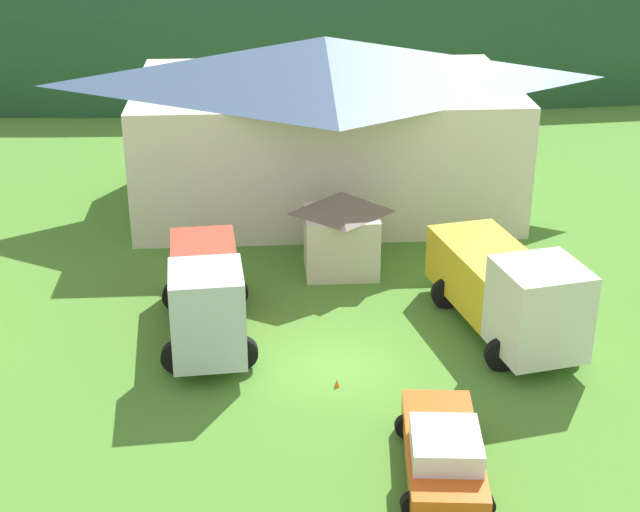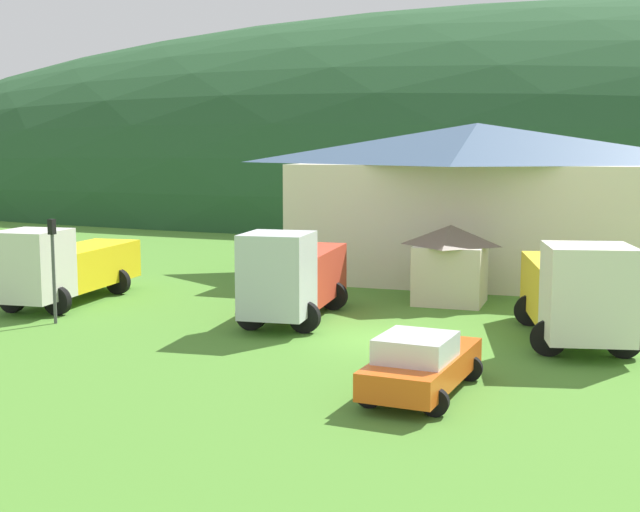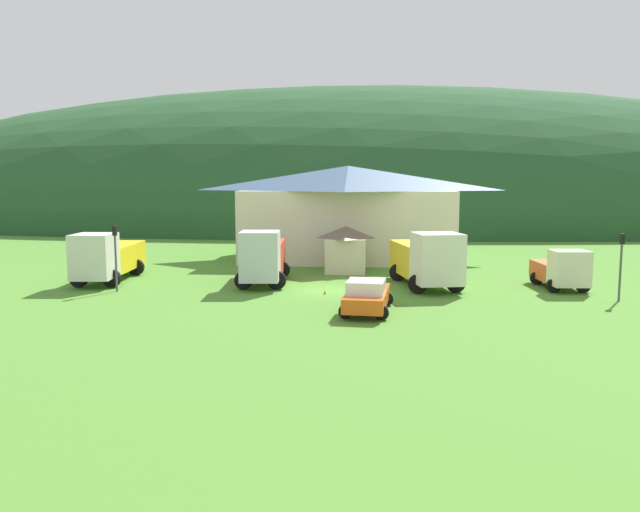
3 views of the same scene
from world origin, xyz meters
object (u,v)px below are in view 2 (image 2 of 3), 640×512
at_px(traffic_cone_near_pickup, 377,348).
at_px(depot_building, 476,198).
at_px(heavy_rig_striped, 575,290).
at_px(traffic_light_west, 53,259).
at_px(flatbed_truck_yellow, 64,265).
at_px(service_pickup_orange, 421,363).
at_px(tow_truck_silver, 293,274).
at_px(play_shed_cream, 450,263).

bearing_deg(traffic_cone_near_pickup, depot_building, 87.35).
bearing_deg(depot_building, heavy_rig_striped, -68.53).
bearing_deg(traffic_light_west, traffic_cone_near_pickup, 0.31).
bearing_deg(traffic_light_west, heavy_rig_striped, 9.23).
bearing_deg(flatbed_truck_yellow, heavy_rig_striped, 84.70).
height_order(depot_building, flatbed_truck_yellow, depot_building).
height_order(heavy_rig_striped, traffic_cone_near_pickup, heavy_rig_striped).
bearing_deg(traffic_light_west, service_pickup_orange, -17.56).
xyz_separation_m(tow_truck_silver, heavy_rig_striped, (9.97, -0.33, 0.01)).
distance_m(depot_building, heavy_rig_striped, 14.32).
bearing_deg(tow_truck_silver, flatbed_truck_yellow, -95.20).
bearing_deg(heavy_rig_striped, depot_building, -170.39).
relative_size(flatbed_truck_yellow, tow_truck_silver, 1.10).
xyz_separation_m(depot_building, traffic_light_west, (-12.80, -16.10, -1.52)).
distance_m(play_shed_cream, service_pickup_orange, 13.21).
relative_size(flatbed_truck_yellow, traffic_light_west, 2.13).
bearing_deg(traffic_cone_near_pickup, flatbed_truck_yellow, 166.63).
distance_m(play_shed_cream, traffic_cone_near_pickup, 8.66).
distance_m(service_pickup_orange, traffic_cone_near_pickup, 5.28).
xyz_separation_m(play_shed_cream, tow_truck_silver, (-4.89, -5.27, 0.06)).
relative_size(depot_building, traffic_light_west, 4.65).
bearing_deg(flatbed_truck_yellow, service_pickup_orange, 60.21).
xyz_separation_m(play_shed_cream, traffic_cone_near_pickup, (-0.85, -8.46, -1.67)).
relative_size(depot_building, traffic_cone_near_pickup, 35.16).
distance_m(flatbed_truck_yellow, traffic_cone_near_pickup, 14.54).
height_order(play_shed_cream, traffic_light_west, traffic_light_west).
bearing_deg(heavy_rig_striped, traffic_cone_near_pickup, -76.13).
xyz_separation_m(depot_building, tow_truck_silver, (-4.78, -12.85, -2.16)).
distance_m(tow_truck_silver, traffic_cone_near_pickup, 5.43).
bearing_deg(play_shed_cream, flatbed_truck_yellow, -161.05).
bearing_deg(play_shed_cream, service_pickup_orange, -83.30).
height_order(flatbed_truck_yellow, heavy_rig_striped, heavy_rig_striped).
relative_size(flatbed_truck_yellow, service_pickup_orange, 1.58).
xyz_separation_m(play_shed_cream, service_pickup_orange, (1.54, -13.09, -0.84)).
xyz_separation_m(traffic_light_west, traffic_cone_near_pickup, (12.06, 0.07, -2.36)).
height_order(play_shed_cream, tow_truck_silver, tow_truck_silver).
xyz_separation_m(play_shed_cream, heavy_rig_striped, (5.08, -5.60, 0.07)).
distance_m(depot_building, traffic_cone_near_pickup, 16.51).
bearing_deg(flatbed_truck_yellow, traffic_cone_near_pickup, 72.72).
bearing_deg(tow_truck_silver, traffic_cone_near_pickup, 47.48).
bearing_deg(service_pickup_orange, traffic_cone_near_pickup, -147.17).
bearing_deg(service_pickup_orange, tow_truck_silver, -134.98).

